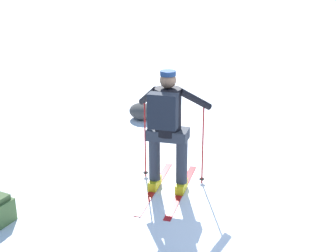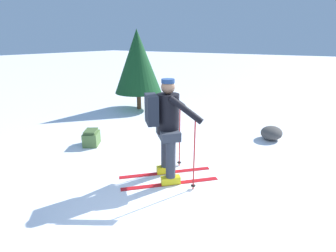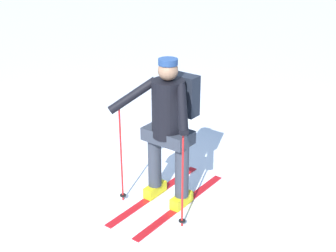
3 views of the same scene
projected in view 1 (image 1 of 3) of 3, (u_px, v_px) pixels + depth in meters
The scene contains 3 objects.
ground_plane at pixel (216, 193), 6.18m from camera, with size 80.00×80.00×0.00m, color white.
skier at pixel (168, 124), 5.94m from camera, with size 1.44×1.42×1.63m.
rock_boulder at pixel (142, 111), 8.97m from camera, with size 0.55×0.47×0.30m, color #474442.
Camera 1 is at (-4.46, 3.28, 2.95)m, focal length 50.00 mm.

